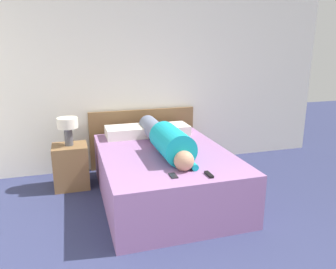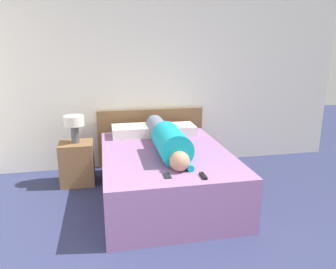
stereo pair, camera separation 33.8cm
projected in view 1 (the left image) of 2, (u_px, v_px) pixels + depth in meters
The scene contains 10 objects.
wall_back at pixel (141, 81), 4.84m from camera, with size 5.95×0.06×2.60m.
bed at pixel (164, 175), 3.97m from camera, with size 1.48×2.03×0.59m.
headboard at pixel (143, 138), 5.00m from camera, with size 1.60×0.04×0.88m.
nightstand at pixel (71, 166), 4.26m from camera, with size 0.44×0.39×0.57m.
table_lamp at pixel (68, 126), 4.12m from camera, with size 0.26×0.26×0.36m.
person_lying at pixel (166, 139), 3.87m from camera, with size 0.35×1.68×0.35m.
pillow_near_headboard at pixel (127, 132), 4.50m from camera, with size 0.56×0.39×0.14m.
pillow_second at pixel (169, 129), 4.67m from camera, with size 0.53×0.39×0.13m.
tv_remote at pixel (209, 174), 3.17m from camera, with size 0.04×0.15×0.02m.
cell_phone at pixel (173, 176), 3.15m from camera, with size 0.06×0.13×0.01m.
Camera 1 is at (-1.03, -0.85, 1.81)m, focal length 35.00 mm.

